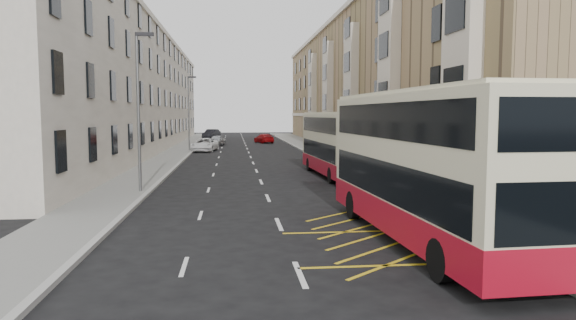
{
  "coord_description": "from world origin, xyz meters",
  "views": [
    {
      "loc": [
        -1.67,
        -14.65,
        4.08
      ],
      "look_at": [
        0.76,
        7.88,
        2.04
      ],
      "focal_mm": 32.0,
      "sensor_mm": 36.0,
      "label": 1
    }
  ],
  "objects": [
    {
      "name": "pavement_right",
      "position": [
        8.0,
        30.0,
        0.07
      ],
      "size": [
        4.0,
        120.0,
        0.15
      ],
      "primitive_type": "cube",
      "color": "slate",
      "rests_on": "ground"
    },
    {
      "name": "white_van",
      "position": [
        -4.77,
        42.06,
        0.72
      ],
      "size": [
        3.1,
        5.45,
        1.44
      ],
      "primitive_type": "imported",
      "rotation": [
        0.0,
        0.0,
        -0.14
      ],
      "color": "white",
      "rests_on": "ground"
    },
    {
      "name": "car_red",
      "position": [
        2.72,
        57.81,
        0.64
      ],
      "size": [
        2.99,
        4.77,
        1.29
      ],
      "primitive_type": "imported",
      "rotation": [
        0.0,
        0.0,
        3.43
      ],
      "color": "#92070B",
      "rests_on": "ground"
    },
    {
      "name": "terrace_right",
      "position": [
        14.88,
        45.38,
        7.52
      ],
      "size": [
        10.75,
        79.0,
        15.25
      ],
      "color": "#9C7D5A",
      "rests_on": "ground"
    },
    {
      "name": "kerb_right",
      "position": [
        6.0,
        30.0,
        0.07
      ],
      "size": [
        0.25,
        120.0,
        0.15
      ],
      "primitive_type": "cube",
      "color": "#9A9A95",
      "rests_on": "ground"
    },
    {
      "name": "pavement_left",
      "position": [
        -7.5,
        30.0,
        0.07
      ],
      "size": [
        3.0,
        120.0,
        0.15
      ],
      "primitive_type": "cube",
      "color": "slate",
      "rests_on": "ground"
    },
    {
      "name": "guard_railing",
      "position": [
        6.25,
        5.75,
        0.86
      ],
      "size": [
        0.06,
        6.56,
        1.01
      ],
      "color": "#B22710",
      "rests_on": "pavement_right"
    },
    {
      "name": "double_decker_front",
      "position": [
        4.37,
        0.92,
        2.44
      ],
      "size": [
        3.29,
        12.13,
        4.8
      ],
      "rotation": [
        0.0,
        0.0,
        0.04
      ],
      "color": "beige",
      "rests_on": "ground"
    },
    {
      "name": "terrace_left",
      "position": [
        -13.43,
        45.5,
        6.52
      ],
      "size": [
        9.18,
        79.0,
        13.25
      ],
      "color": "silver",
      "rests_on": "ground"
    },
    {
      "name": "pedestrian_mid",
      "position": [
        8.81,
        3.94,
        1.02
      ],
      "size": [
        1.06,
        0.98,
        1.73
      ],
      "primitive_type": "imported",
      "rotation": [
        0.0,
        0.0,
        0.5
      ],
      "color": "black",
      "rests_on": "pavement_right"
    },
    {
      "name": "car_dark",
      "position": [
        -5.2,
        71.64,
        0.78
      ],
      "size": [
        3.06,
        5.02,
        1.56
      ],
      "primitive_type": "imported",
      "rotation": [
        0.0,
        0.0,
        -0.32
      ],
      "color": "black",
      "rests_on": "ground"
    },
    {
      "name": "street_lamp_far",
      "position": [
        -6.35,
        42.0,
        4.64
      ],
      "size": [
        0.93,
        0.18,
        8.0
      ],
      "color": "slate",
      "rests_on": "pavement_left"
    },
    {
      "name": "pedestrian_far",
      "position": [
        6.43,
        6.69,
        1.09
      ],
      "size": [
        1.19,
        0.89,
        1.87
      ],
      "primitive_type": "imported",
      "rotation": [
        0.0,
        0.0,
        2.69
      ],
      "color": "black",
      "rests_on": "pavement_right"
    },
    {
      "name": "road_markings",
      "position": [
        0.0,
        45.0,
        0.01
      ],
      "size": [
        10.0,
        110.0,
        0.01
      ],
      "primitive_type": null,
      "color": "silver",
      "rests_on": "ground"
    },
    {
      "name": "double_decker_rear",
      "position": [
        5.0,
        18.28,
        2.14
      ],
      "size": [
        2.88,
        10.62,
        4.2
      ],
      "rotation": [
        0.0,
        0.0,
        0.04
      ],
      "color": "beige",
      "rests_on": "ground"
    },
    {
      "name": "car_silver",
      "position": [
        -3.74,
        52.27,
        0.68
      ],
      "size": [
        2.56,
        4.25,
        1.36
      ],
      "primitive_type": "imported",
      "rotation": [
        0.0,
        0.0,
        -0.26
      ],
      "color": "#A7AAAF",
      "rests_on": "ground"
    },
    {
      "name": "bus_shelter",
      "position": [
        8.34,
        -0.39,
        2.14
      ],
      "size": [
        1.65,
        4.25,
        2.7
      ],
      "color": "black",
      "rests_on": "pavement_right"
    },
    {
      "name": "ground",
      "position": [
        0.0,
        0.0,
        0.0
      ],
      "size": [
        200.0,
        200.0,
        0.0
      ],
      "primitive_type": "plane",
      "color": "black",
      "rests_on": "ground"
    },
    {
      "name": "kerb_left",
      "position": [
        -6.0,
        30.0,
        0.07
      ],
      "size": [
        0.25,
        120.0,
        0.15
      ],
      "primitive_type": "cube",
      "color": "#9A9A95",
      "rests_on": "ground"
    },
    {
      "name": "street_lamp_near",
      "position": [
        -6.35,
        12.0,
        4.64
      ],
      "size": [
        0.93,
        0.18,
        8.0
      ],
      "color": "slate",
      "rests_on": "pavement_left"
    }
  ]
}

